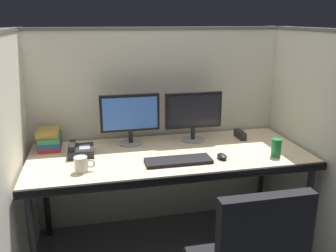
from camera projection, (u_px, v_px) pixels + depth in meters
name	position (u px, v px, depth m)	size (l,w,h in m)	color
cubicle_partition_rear	(157.00, 128.00, 2.89)	(2.21, 0.06, 1.57)	beige
cubicle_partition_left	(13.00, 164.00, 2.17)	(0.06, 1.41, 1.57)	beige
cubicle_partition_right	(307.00, 141.00, 2.59)	(0.06, 1.41, 1.57)	beige
desk	(170.00, 160.00, 2.49)	(1.90, 0.80, 0.74)	beige
monitor_left	(130.00, 116.00, 2.60)	(0.43, 0.17, 0.37)	gray
monitor_right	(193.00, 113.00, 2.68)	(0.43, 0.17, 0.37)	gray
keyboard_main	(178.00, 161.00, 2.32)	(0.43, 0.15, 0.02)	black
computer_mouse	(222.00, 156.00, 2.38)	(0.06, 0.10, 0.04)	black
desk_phone	(80.00, 150.00, 2.44)	(0.17, 0.19, 0.09)	black
soda_can	(276.00, 148.00, 2.41)	(0.07, 0.07, 0.12)	#197233
book_stack	(50.00, 139.00, 2.55)	(0.16, 0.22, 0.14)	#B22626
coffee_mug	(81.00, 164.00, 2.17)	(0.13, 0.08, 0.09)	silver
red_stapler	(240.00, 135.00, 2.79)	(0.04, 0.15, 0.06)	black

